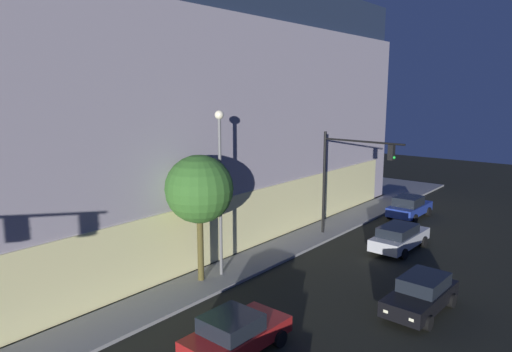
% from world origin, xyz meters
% --- Properties ---
extents(modern_building, '(37.63, 31.38, 16.29)m').
position_xyz_m(modern_building, '(13.12, 24.29, 8.08)').
color(modern_building, '#4C4C51').
rests_on(modern_building, ground).
extents(traffic_light_far_corner, '(0.49, 5.47, 6.70)m').
position_xyz_m(traffic_light_far_corner, '(18.43, 5.39, 4.66)').
color(traffic_light_far_corner, black).
rests_on(traffic_light_far_corner, sidewalk_corner).
extents(street_lamp_sidewalk, '(0.44, 0.44, 8.32)m').
position_xyz_m(street_lamp_sidewalk, '(8.98, 7.29, 5.34)').
color(street_lamp_sidewalk, slate).
rests_on(street_lamp_sidewalk, sidewalk_corner).
extents(sidewalk_tree, '(3.30, 3.30, 6.26)m').
position_xyz_m(sidewalk_tree, '(7.83, 7.59, 4.73)').
color(sidewalk_tree, '#49411E').
rests_on(sidewalk_tree, sidewalk_corner).
extents(car_red, '(4.16, 2.26, 1.53)m').
position_xyz_m(car_red, '(4.22, 2.06, 0.77)').
color(car_red, maroon).
rests_on(car_red, ground).
extents(car_black, '(4.39, 2.14, 1.54)m').
position_xyz_m(car_black, '(11.72, -1.95, 0.79)').
color(car_black, black).
rests_on(car_black, ground).
extents(car_silver, '(4.80, 2.15, 1.55)m').
position_xyz_m(car_silver, '(18.74, 1.92, 0.81)').
color(car_silver, '#B7BABF').
rests_on(car_silver, ground).
extents(car_blue, '(4.38, 2.19, 1.66)m').
position_xyz_m(car_blue, '(26.21, 4.23, 0.84)').
color(car_blue, navy).
rests_on(car_blue, ground).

